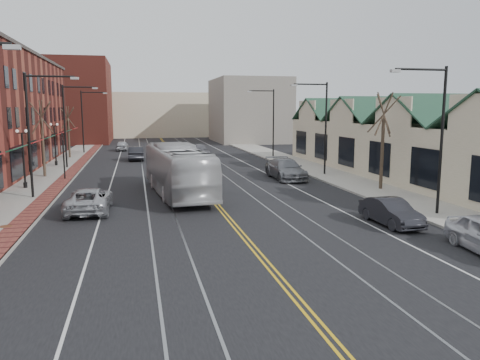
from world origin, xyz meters
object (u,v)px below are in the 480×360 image
parked_car_c (286,169)px  parked_car_d (277,167)px  parked_suv (89,200)px  transit_bus (178,170)px  parked_car_b (391,212)px

parked_car_c → parked_car_d: bearing=90.5°
parked_suv → parked_car_d: 19.25m
parked_suv → parked_car_c: 17.82m
parked_car_c → parked_suv: bearing=-146.8°
transit_bus → parked_car_d: (9.51, 7.73, -1.00)m
parked_suv → parked_car_b: bearing=158.5°
transit_bus → parked_suv: bearing=33.0°
transit_bus → parked_car_b: 14.67m
transit_bus → parked_suv: transit_bus is taller
parked_suv → transit_bus: bearing=-140.3°
transit_bus → parked_car_c: transit_bus is taller
parked_suv → parked_car_d: bearing=-139.8°
transit_bus → parked_car_d: size_ratio=2.95×
transit_bus → parked_car_d: 12.30m
parked_suv → parked_car_c: parked_car_c is taller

